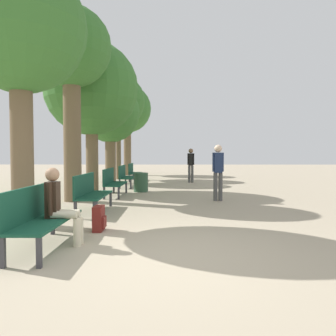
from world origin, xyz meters
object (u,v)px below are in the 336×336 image
bench_row_1 (90,191)px  person_seated (60,204)px  pedestrian_near (191,163)px  bench_row_4 (134,171)px  tree_row_2 (91,89)px  trash_bin (141,182)px  bench_row_3 (125,175)px  backpack (99,219)px  tree_row_4 (118,102)px  bench_row_0 (39,214)px  tree_row_3 (110,114)px  tree_row_5 (127,110)px  tree_row_0 (20,30)px  bench_row_2 (113,181)px  tree_row_1 (71,53)px  pedestrian_mid (218,169)px

bench_row_1 → person_seated: (0.25, -2.90, 0.13)m
pedestrian_near → bench_row_4: bearing=163.2°
tree_row_2 → trash_bin: size_ratio=7.83×
bench_row_3 → backpack: (0.65, -8.11, -0.29)m
bench_row_1 → tree_row_4: bearing=95.3°
bench_row_0 → trash_bin: bearing=83.5°
tree_row_3 → trash_bin: tree_row_3 is taller
tree_row_5 → bench_row_1: bearing=-86.1°
person_seated → bench_row_0: bearing=-144.8°
bench_row_4 → tree_row_5: bearing=101.1°
tree_row_0 → trash_bin: tree_row_0 is taller
tree_row_4 → person_seated: tree_row_4 is taller
bench_row_2 → tree_row_0: (-0.98, -4.54, 3.31)m
bench_row_1 → bench_row_4: 9.23m
tree_row_3 → pedestrian_near: bearing=5.2°
backpack → trash_bin: size_ratio=0.64×
bench_row_1 → tree_row_4: (-0.98, 10.43, 3.81)m
tree_row_1 → tree_row_2: 2.49m
tree_row_5 → person_seated: tree_row_5 is taller
bench_row_0 → bench_row_2: 6.15m
tree_row_0 → person_seated: bearing=-49.6°
tree_row_2 → pedestrian_mid: tree_row_2 is taller
tree_row_3 → backpack: 10.55m
tree_row_0 → trash_bin: (1.82, 5.78, -3.46)m
tree_row_0 → tree_row_3: (0.00, 9.44, -0.47)m
tree_row_2 → trash_bin: tree_row_2 is taller
bench_row_2 → bench_row_3: size_ratio=1.00×
tree_row_4 → person_seated: 13.88m
bench_row_3 → tree_row_1: tree_row_1 is taller
bench_row_3 → tree_row_1: (-0.98, -4.31, 3.87)m
bench_row_3 → pedestrian_mid: size_ratio=1.07×
bench_row_2 → backpack: size_ratio=3.94×
trash_bin → tree_row_0: bearing=-107.5°
bench_row_4 → tree_row_3: (-0.98, -1.25, 2.84)m
tree_row_2 → bench_row_3: bearing=62.6°
tree_row_2 → tree_row_5: bearing=90.0°
bench_row_1 → person_seated: size_ratio=1.50×
bench_row_0 → tree_row_3: size_ratio=0.37×
bench_row_2 → tree_row_1: 4.18m
bench_row_3 → tree_row_2: size_ratio=0.32×
tree_row_5 → tree_row_1: bearing=-90.0°
tree_row_0 → tree_row_4: 11.90m
bench_row_1 → pedestrian_mid: (3.38, 1.93, 0.46)m
backpack → pedestrian_mid: size_ratio=0.27×
pedestrian_near → tree_row_1: bearing=-121.2°
tree_row_0 → pedestrian_mid: tree_row_0 is taller
tree_row_4 → backpack: bearing=-82.5°
bench_row_3 → person_seated: (0.25, -9.05, 0.13)m
bench_row_1 → pedestrian_mid: pedestrian_mid is taller
bench_row_3 → bench_row_4: bearing=90.0°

